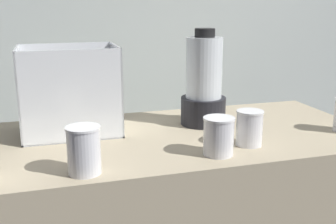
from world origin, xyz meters
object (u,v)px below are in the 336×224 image
object	(u,v)px
carrot_display_bin	(68,106)
blender_pitcher	(204,85)
juice_cup_pomegranate_left	(84,153)
juice_cup_beet_right	(249,130)
juice_cup_mango_middle	(218,139)

from	to	relation	value
carrot_display_bin	blender_pitcher	bearing A→B (deg)	-3.77
blender_pitcher	juice_cup_pomegranate_left	world-z (taller)	blender_pitcher
juice_cup_pomegranate_left	juice_cup_beet_right	xyz separation A→B (m)	(0.52, 0.08, -0.01)
carrot_display_bin	juice_cup_pomegranate_left	world-z (taller)	carrot_display_bin
carrot_display_bin	juice_cup_beet_right	bearing A→B (deg)	-28.69
blender_pitcher	juice_cup_pomegranate_left	size ratio (longest dim) A/B	2.72
carrot_display_bin	juice_cup_beet_right	distance (m)	0.61
juice_cup_pomegranate_left	carrot_display_bin	bearing A→B (deg)	92.48
blender_pitcher	juice_cup_mango_middle	distance (m)	0.33
carrot_display_bin	blender_pitcher	xyz separation A→B (m)	(0.48, -0.03, 0.05)
carrot_display_bin	juice_cup_mango_middle	xyz separation A→B (m)	(0.41, -0.34, -0.05)
carrot_display_bin	juice_cup_beet_right	xyz separation A→B (m)	(0.53, -0.29, -0.05)
juice_cup_pomegranate_left	juice_cup_mango_middle	size ratio (longest dim) A/B	1.13
juice_cup_mango_middle	juice_cup_beet_right	bearing A→B (deg)	22.20
carrot_display_bin	juice_cup_beet_right	size ratio (longest dim) A/B	2.92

